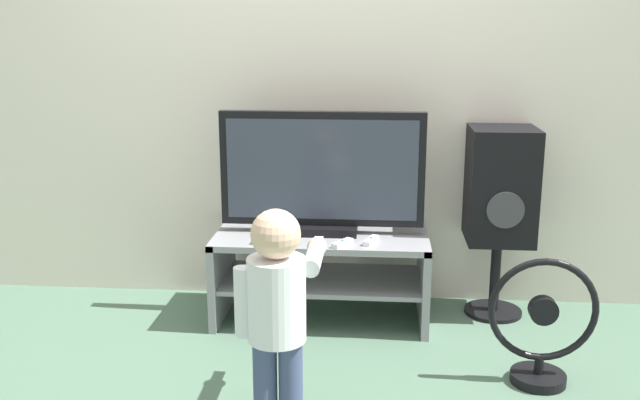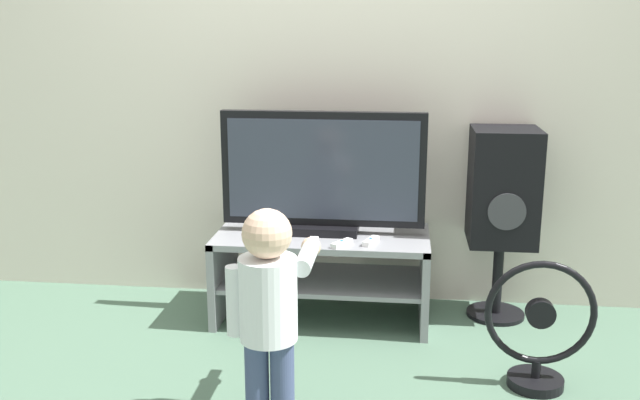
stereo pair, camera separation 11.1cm
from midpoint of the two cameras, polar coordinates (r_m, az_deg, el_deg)
ground_plane at (r=3.37m, az=0.66°, el=-10.98°), size 16.00×16.00×0.00m
wall_back at (r=3.64m, az=1.70°, el=12.04°), size 10.00×0.06×2.60m
tv_stand at (r=3.49m, az=1.10°, el=-5.00°), size 1.03×0.50×0.43m
television at (r=3.40m, az=1.17°, el=2.08°), size 0.98×0.20×0.59m
game_console at (r=3.37m, az=-3.50°, el=-2.68°), size 0.04×0.19×0.05m
remote_primary at (r=3.31m, az=5.04°, el=-3.29°), size 0.08×0.13×0.03m
remote_secondary at (r=3.26m, az=2.72°, el=-3.49°), size 0.10×0.13×0.03m
child at (r=2.53m, az=-2.81°, el=-7.97°), size 0.31×0.46×0.81m
speaker_tower at (r=3.54m, az=15.30°, el=0.67°), size 0.32×0.33×0.94m
floor_fan at (r=3.01m, az=18.15°, el=-9.95°), size 0.43×0.22×0.53m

